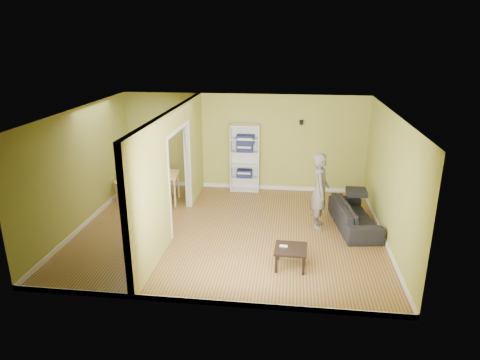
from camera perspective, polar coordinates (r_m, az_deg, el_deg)
name	(u,v)px	position (r m, az deg, el deg)	size (l,w,h in m)	color
room_shell	(229,174)	(8.92, -1.43, 0.86)	(6.50, 6.50, 6.50)	olive
partition	(173,172)	(9.17, -8.87, 1.13)	(0.22, 5.50, 2.60)	#B1AC4B
wall_speaker	(301,122)	(11.30, 8.18, 7.63)	(0.10, 0.10, 0.10)	black
sofa	(355,212)	(9.74, 15.03, -4.12)	(0.82, 1.91, 0.73)	black
person	(320,184)	(9.35, 10.66, -0.59)	(0.57, 0.72, 1.99)	slate
bookshelf	(245,158)	(11.50, 0.69, 2.97)	(0.77, 0.34, 1.83)	white
paper_box_navy_a	(245,173)	(11.58, 0.61, 0.89)	(0.41, 0.26, 0.21)	navy
paper_box_navy_b	(245,148)	(11.38, 0.65, 4.33)	(0.42, 0.27, 0.21)	navy
paper_box_navy_c	(245,139)	(11.32, 0.73, 5.54)	(0.46, 0.30, 0.24)	navy
coffee_table	(291,251)	(7.92, 6.78, -9.35)	(0.58, 0.58, 0.38)	black
game_controller	(284,246)	(7.92, 5.83, -8.74)	(0.14, 0.04, 0.03)	white
dining_table	(154,177)	(10.92, -11.39, 0.39)	(1.20, 0.80, 0.75)	#E2BD7B
chair_left	(123,181)	(11.27, -15.28, -0.13)	(0.48, 0.48, 1.04)	#D3B787
chair_near	(149,193)	(10.42, -12.02, -1.69)	(0.44, 0.44, 0.95)	tan
chair_far	(164,178)	(11.54, -10.09, 0.30)	(0.41, 0.41, 0.90)	tan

